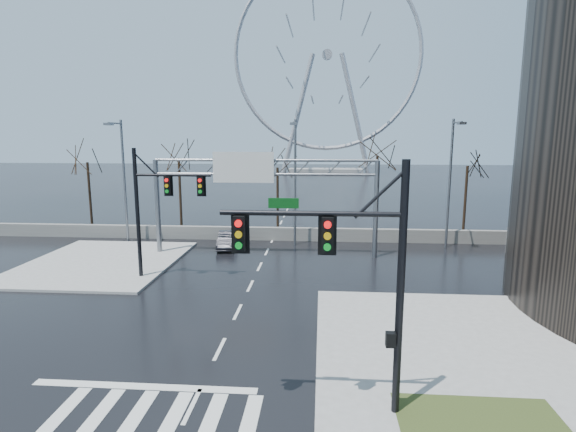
# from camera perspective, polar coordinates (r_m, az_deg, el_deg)

# --- Properties ---
(ground) EXTENTS (260.00, 260.00, 0.00)m
(ground) POSITION_cam_1_polar(r_m,az_deg,el_deg) (19.51, -8.67, -16.35)
(ground) COLOR black
(ground) RESTS_ON ground
(sidewalk_right_ext) EXTENTS (12.00, 10.00, 0.15)m
(sidewalk_right_ext) POSITION_cam_1_polar(r_m,az_deg,el_deg) (21.66, 20.32, -13.90)
(sidewalk_right_ext) COLOR gray
(sidewalk_right_ext) RESTS_ON ground
(sidewalk_far) EXTENTS (10.00, 12.00, 0.15)m
(sidewalk_far) POSITION_cam_1_polar(r_m,az_deg,el_deg) (33.81, -22.51, -5.44)
(sidewalk_far) COLOR gray
(sidewalk_far) RESTS_ON ground
(barrier_wall) EXTENTS (52.00, 0.50, 1.10)m
(barrier_wall) POSITION_cam_1_polar(r_m,az_deg,el_deg) (38.11, -1.98, -2.26)
(barrier_wall) COLOR slate
(barrier_wall) RESTS_ON ground
(signal_mast_near) EXTENTS (5.52, 0.41, 8.00)m
(signal_mast_near) POSITION_cam_1_polar(r_m,az_deg,el_deg) (13.55, 8.54, -6.17)
(signal_mast_near) COLOR black
(signal_mast_near) RESTS_ON ground
(signal_mast_far) EXTENTS (4.72, 0.41, 8.00)m
(signal_mast_far) POSITION_cam_1_polar(r_m,az_deg,el_deg) (28.09, -16.55, 1.81)
(signal_mast_far) COLOR black
(signal_mast_far) RESTS_ON ground
(sign_gantry) EXTENTS (16.36, 0.40, 7.60)m
(sign_gantry) POSITION_cam_1_polar(r_m,az_deg,el_deg) (32.47, -3.66, 3.87)
(sign_gantry) COLOR slate
(sign_gantry) RESTS_ON ground
(streetlight_left) EXTENTS (0.50, 2.55, 10.00)m
(streetlight_left) POSITION_cam_1_polar(r_m,az_deg,el_deg) (38.79, -20.33, 5.31)
(streetlight_left) COLOR slate
(streetlight_left) RESTS_ON ground
(streetlight_mid) EXTENTS (0.50, 2.55, 10.00)m
(streetlight_mid) POSITION_cam_1_polar(r_m,az_deg,el_deg) (35.35, 0.88, 5.54)
(streetlight_mid) COLOR slate
(streetlight_mid) RESTS_ON ground
(streetlight_right) EXTENTS (0.50, 2.55, 10.00)m
(streetlight_right) POSITION_cam_1_polar(r_m,az_deg,el_deg) (36.64, 20.04, 5.09)
(streetlight_right) COLOR slate
(streetlight_right) RESTS_ON ground
(tree_far_left) EXTENTS (3.50, 3.50, 7.00)m
(tree_far_left) POSITION_cam_1_polar(r_m,az_deg,el_deg) (46.70, -24.07, 5.37)
(tree_far_left) COLOR black
(tree_far_left) RESTS_ON ground
(tree_left) EXTENTS (3.75, 3.75, 7.50)m
(tree_left) POSITION_cam_1_polar(r_m,az_deg,el_deg) (42.67, -13.67, 6.14)
(tree_left) COLOR black
(tree_left) RESTS_ON ground
(tree_center) EXTENTS (3.25, 3.25, 6.50)m
(tree_center) POSITION_cam_1_polar(r_m,az_deg,el_deg) (41.86, -1.34, 5.24)
(tree_center) COLOR black
(tree_center) RESTS_ON ground
(tree_right) EXTENTS (3.90, 3.90, 7.80)m
(tree_right) POSITION_cam_1_polar(r_m,az_deg,el_deg) (40.88, 11.25, 6.41)
(tree_right) COLOR black
(tree_right) RESTS_ON ground
(tree_far_right) EXTENTS (3.40, 3.40, 6.80)m
(tree_far_right) POSITION_cam_1_polar(r_m,az_deg,el_deg) (43.11, 21.78, 5.00)
(tree_far_right) COLOR black
(tree_far_right) RESTS_ON ground
(ferris_wheel) EXTENTS (45.00, 6.00, 50.91)m
(ferris_wheel) POSITION_cam_1_polar(r_m,az_deg,el_deg) (113.38, 4.98, 18.81)
(ferris_wheel) COLOR gray
(ferris_wheel) RESTS_ON ground
(car) EXTENTS (1.78, 4.03, 1.29)m
(car) POSITION_cam_1_polar(r_m,az_deg,el_deg) (35.71, -7.72, -3.03)
(car) COLOR black
(car) RESTS_ON ground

